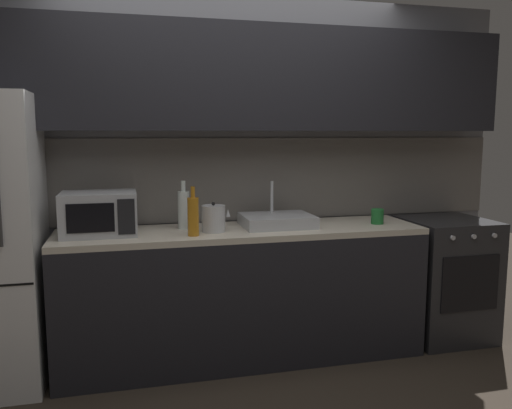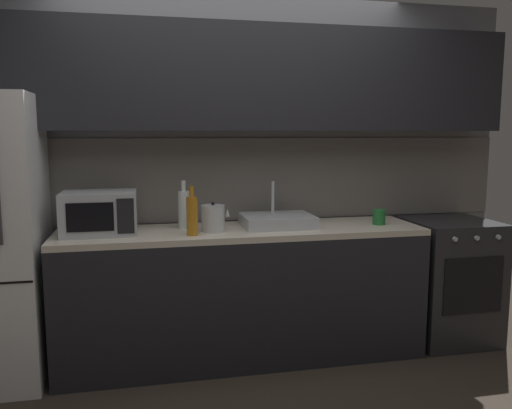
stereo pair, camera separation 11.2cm
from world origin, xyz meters
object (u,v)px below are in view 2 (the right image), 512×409
at_px(wine_bottle_amber, 192,215).
at_px(mug_green, 379,217).
at_px(oven_range, 448,280).
at_px(microwave, 100,213).
at_px(wine_bottle_clear, 184,209).
at_px(kettle, 213,218).

bearing_deg(wine_bottle_amber, mug_green, 4.91).
distance_m(oven_range, mug_green, 0.78).
bearing_deg(mug_green, oven_range, 4.42).
height_order(microwave, wine_bottle_clear, wine_bottle_clear).
relative_size(wine_bottle_amber, mug_green, 2.93).
height_order(microwave, wine_bottle_amber, wine_bottle_amber).
bearing_deg(oven_range, microwave, 179.54).
bearing_deg(wine_bottle_clear, microwave, -171.98).
xyz_separation_m(kettle, wine_bottle_clear, (-0.18, 0.15, 0.05)).
distance_m(kettle, wine_bottle_amber, 0.18).
xyz_separation_m(oven_range, kettle, (-1.76, -0.06, 0.54)).
height_order(wine_bottle_amber, mug_green, wine_bottle_amber).
height_order(oven_range, wine_bottle_amber, wine_bottle_amber).
bearing_deg(microwave, kettle, -5.97).
xyz_separation_m(oven_range, mug_green, (-0.59, -0.05, 0.50)).
relative_size(oven_range, kettle, 4.59).
bearing_deg(wine_bottle_clear, wine_bottle_amber, -82.99).
height_order(oven_range, mug_green, mug_green).
height_order(kettle, mug_green, kettle).
height_order(wine_bottle_clear, mug_green, wine_bottle_clear).
bearing_deg(oven_range, kettle, -178.21).
xyz_separation_m(kettle, wine_bottle_amber, (-0.15, -0.10, 0.04)).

